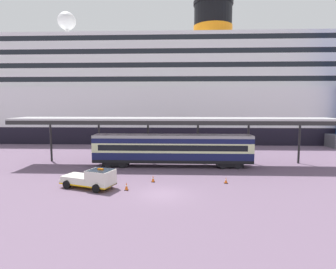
% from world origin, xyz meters
% --- Properties ---
extents(ground_plane, '(400.00, 400.00, 0.00)m').
position_xyz_m(ground_plane, '(0.00, 0.00, 0.00)').
color(ground_plane, '#6A546B').
extents(cruise_ship, '(148.15, 29.23, 32.19)m').
position_xyz_m(cruise_ship, '(15.40, 44.92, 10.62)').
color(cruise_ship, black).
rests_on(cruise_ship, ground).
extents(platform_canopy, '(40.92, 5.00, 6.24)m').
position_xyz_m(platform_canopy, '(0.61, 11.60, 5.93)').
color(platform_canopy, '#B3B3B3').
rests_on(platform_canopy, ground).
extents(train_carriage, '(20.09, 2.81, 4.11)m').
position_xyz_m(train_carriage, '(0.61, 11.16, 2.30)').
color(train_carriage, black).
rests_on(train_carriage, ground).
extents(service_truck, '(5.58, 3.62, 2.02)m').
position_xyz_m(service_truck, '(-6.72, 1.43, 0.99)').
color(service_truck, silver).
rests_on(service_truck, ground).
extents(traffic_cone_near, '(0.36, 0.36, 0.70)m').
position_xyz_m(traffic_cone_near, '(-1.19, 3.86, 0.34)').
color(traffic_cone_near, black).
rests_on(traffic_cone_near, ground).
extents(traffic_cone_mid, '(0.36, 0.36, 0.77)m').
position_xyz_m(traffic_cone_mid, '(-3.41, 1.00, 0.38)').
color(traffic_cone_mid, black).
rests_on(traffic_cone_mid, ground).
extents(traffic_cone_far, '(0.36, 0.36, 0.62)m').
position_xyz_m(traffic_cone_far, '(6.22, 3.66, 0.30)').
color(traffic_cone_far, black).
rests_on(traffic_cone_far, ground).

